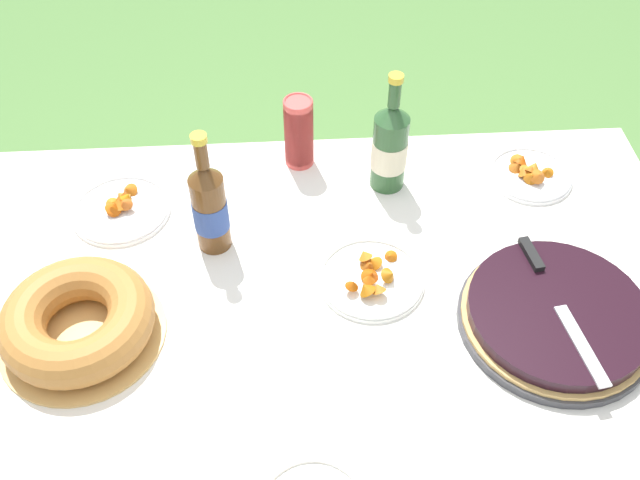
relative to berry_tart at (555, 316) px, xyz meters
The scene contains 12 objects.
ground_plane 0.97m from the berry_tart, behind, with size 16.00×16.00×0.00m, color #568442.
garden_table 0.55m from the berry_tart, behind, with size 1.79×1.11×0.77m.
tablecloth 0.54m from the berry_tart, behind, with size 1.80×1.12×0.10m.
berry_tart is the anchor object (origin of this frame).
serving_knife 0.05m from the berry_tart, 99.13° to the left, with size 0.08×0.37×0.01m.
bundt_cake 0.96m from the berry_tart, behind, with size 0.34×0.34×0.10m.
cup_stack 0.74m from the berry_tart, 132.73° to the left, with size 0.07×0.07×0.19m.
cider_bottle_green 0.54m from the berry_tart, 122.87° to the left, with size 0.09×0.09×0.31m.
cider_bottle_amber 0.76m from the berry_tart, 158.93° to the left, with size 0.08×0.08×0.31m.
snack_plate_near 1.01m from the berry_tart, 157.40° to the left, with size 0.23×0.23×0.05m.
snack_plate_left 0.39m from the berry_tart, 159.11° to the left, with size 0.23×0.23×0.06m.
snack_plate_far 0.45m from the berry_tart, 81.39° to the left, with size 0.21×0.21×0.06m.
Camera 1 is at (0.00, -0.90, 1.98)m, focal length 40.00 mm.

